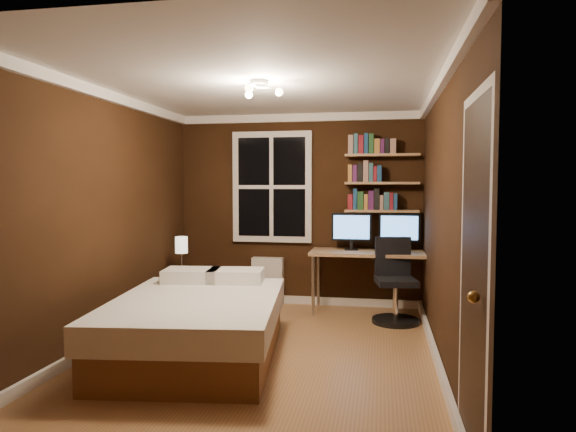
% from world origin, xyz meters
% --- Properties ---
extents(floor, '(4.20, 4.20, 0.00)m').
position_xyz_m(floor, '(0.00, 0.00, 0.00)').
color(floor, olive).
rests_on(floor, ground).
extents(wall_back, '(3.20, 0.04, 2.50)m').
position_xyz_m(wall_back, '(0.00, 2.10, 1.25)').
color(wall_back, black).
rests_on(wall_back, ground).
extents(wall_left, '(0.04, 4.20, 2.50)m').
position_xyz_m(wall_left, '(-1.60, 0.00, 1.25)').
color(wall_left, black).
rests_on(wall_left, ground).
extents(wall_right, '(0.04, 4.20, 2.50)m').
position_xyz_m(wall_right, '(1.60, 0.00, 1.25)').
color(wall_right, black).
rests_on(wall_right, ground).
extents(ceiling, '(3.20, 4.20, 0.02)m').
position_xyz_m(ceiling, '(0.00, 0.00, 2.50)').
color(ceiling, white).
rests_on(ceiling, wall_back).
extents(window, '(1.06, 0.06, 1.46)m').
position_xyz_m(window, '(-0.35, 2.06, 1.55)').
color(window, white).
rests_on(window, wall_back).
extents(door, '(0.03, 0.82, 2.05)m').
position_xyz_m(door, '(1.59, -1.55, 1.02)').
color(door, black).
rests_on(door, ground).
extents(door_knob, '(0.06, 0.06, 0.06)m').
position_xyz_m(door_knob, '(1.55, -1.85, 1.00)').
color(door_knob, '#BE8A3B').
rests_on(door_knob, door).
extents(ceiling_fixture, '(0.44, 0.44, 0.18)m').
position_xyz_m(ceiling_fixture, '(0.00, -0.10, 2.40)').
color(ceiling_fixture, beige).
rests_on(ceiling_fixture, ceiling).
extents(bookshelf_lower, '(0.92, 0.22, 0.03)m').
position_xyz_m(bookshelf_lower, '(1.08, 1.98, 1.25)').
color(bookshelf_lower, '#A27B4E').
rests_on(bookshelf_lower, wall_back).
extents(books_row_lower, '(0.60, 0.16, 0.23)m').
position_xyz_m(books_row_lower, '(1.08, 1.98, 1.38)').
color(books_row_lower, maroon).
rests_on(books_row_lower, bookshelf_lower).
extents(bookshelf_middle, '(0.92, 0.22, 0.03)m').
position_xyz_m(bookshelf_middle, '(1.08, 1.98, 1.60)').
color(bookshelf_middle, '#A27B4E').
rests_on(bookshelf_middle, wall_back).
extents(books_row_middle, '(0.42, 0.16, 0.23)m').
position_xyz_m(books_row_middle, '(1.08, 1.98, 1.73)').
color(books_row_middle, navy).
rests_on(books_row_middle, bookshelf_middle).
extents(bookshelf_upper, '(0.92, 0.22, 0.03)m').
position_xyz_m(bookshelf_upper, '(1.08, 1.98, 1.95)').
color(bookshelf_upper, '#A27B4E').
rests_on(bookshelf_upper, wall_back).
extents(books_row_upper, '(0.54, 0.16, 0.23)m').
position_xyz_m(books_row_upper, '(1.08, 1.98, 2.08)').
color(books_row_upper, '#235328').
rests_on(books_row_upper, bookshelf_upper).
extents(bed, '(1.69, 2.18, 0.69)m').
position_xyz_m(bed, '(-0.57, -0.16, 0.29)').
color(bed, brown).
rests_on(bed, ground).
extents(nightstand, '(0.51, 0.51, 0.51)m').
position_xyz_m(nightstand, '(-1.31, 1.28, 0.26)').
color(nightstand, brown).
rests_on(nightstand, ground).
extents(bedside_lamp, '(0.15, 0.15, 0.44)m').
position_xyz_m(bedside_lamp, '(-1.31, 1.28, 0.73)').
color(bedside_lamp, beige).
rests_on(bedside_lamp, nightstand).
extents(radiator, '(0.41, 0.14, 0.62)m').
position_xyz_m(radiator, '(-0.39, 1.99, 0.31)').
color(radiator, silver).
rests_on(radiator, ground).
extents(desk, '(1.60, 0.60, 0.76)m').
position_xyz_m(desk, '(1.02, 1.78, 0.70)').
color(desk, '#A27B4E').
rests_on(desk, ground).
extents(monitor_left, '(0.50, 0.12, 0.46)m').
position_xyz_m(monitor_left, '(0.71, 1.86, 0.99)').
color(monitor_left, black).
rests_on(monitor_left, desk).
extents(monitor_right, '(0.50, 0.12, 0.46)m').
position_xyz_m(monitor_right, '(1.30, 1.86, 0.99)').
color(monitor_right, black).
rests_on(monitor_right, desk).
extents(desk_lamp, '(0.14, 0.32, 0.44)m').
position_xyz_m(desk_lamp, '(1.68, 1.69, 0.98)').
color(desk_lamp, silver).
rests_on(desk_lamp, desk).
extents(office_chair, '(0.53, 0.53, 0.97)m').
position_xyz_m(office_chair, '(1.24, 1.38, 0.36)').
color(office_chair, black).
rests_on(office_chair, ground).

